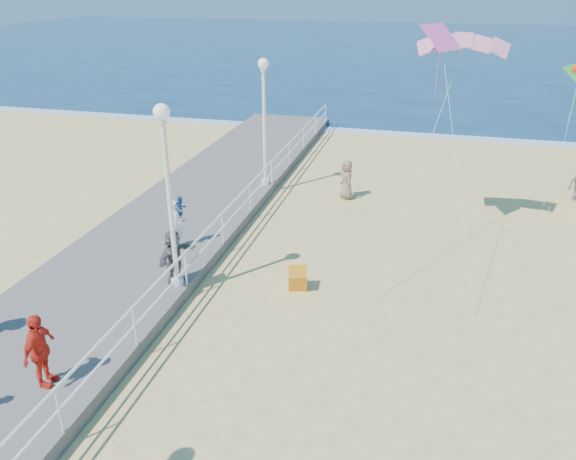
% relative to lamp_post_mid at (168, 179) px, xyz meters
% --- Properties ---
extents(ground, '(160.00, 160.00, 0.00)m').
position_rel_lamp_post_mid_xyz_m(ground, '(5.35, 0.00, -3.66)').
color(ground, '#EBCE7B').
rests_on(ground, ground).
extents(ocean, '(160.00, 90.00, 0.05)m').
position_rel_lamp_post_mid_xyz_m(ocean, '(5.35, 65.00, -3.65)').
color(ocean, navy).
rests_on(ocean, ground).
extents(surf_line, '(160.00, 1.20, 0.04)m').
position_rel_lamp_post_mid_xyz_m(surf_line, '(5.35, 20.50, -3.63)').
color(surf_line, white).
rests_on(surf_line, ground).
extents(boardwalk, '(5.00, 44.00, 0.40)m').
position_rel_lamp_post_mid_xyz_m(boardwalk, '(-2.15, 0.00, -3.46)').
color(boardwalk, slate).
rests_on(boardwalk, ground).
extents(railing, '(0.05, 42.00, 0.55)m').
position_rel_lamp_post_mid_xyz_m(railing, '(0.30, 0.00, -2.41)').
color(railing, white).
rests_on(railing, boardwalk).
extents(lamp_post_mid, '(0.44, 0.44, 5.32)m').
position_rel_lamp_post_mid_xyz_m(lamp_post_mid, '(0.00, 0.00, 0.00)').
color(lamp_post_mid, white).
rests_on(lamp_post_mid, boardwalk).
extents(lamp_post_far, '(0.44, 0.44, 5.32)m').
position_rel_lamp_post_mid_xyz_m(lamp_post_far, '(0.00, 9.00, 0.00)').
color(lamp_post_far, white).
rests_on(lamp_post_far, boardwalk).
extents(woman_holding_toddler, '(0.61, 0.71, 1.65)m').
position_rel_lamp_post_mid_xyz_m(woman_holding_toddler, '(-1.05, 2.32, -2.44)').
color(woman_holding_toddler, white).
rests_on(woman_holding_toddler, boardwalk).
extents(toddler_held, '(0.51, 0.56, 0.93)m').
position_rel_lamp_post_mid_xyz_m(toddler_held, '(-0.90, 2.47, -1.95)').
color(toddler_held, '#2E6AAE').
rests_on(toddler_held, boardwalk).
extents(spectator_3, '(0.52, 1.07, 1.78)m').
position_rel_lamp_post_mid_xyz_m(spectator_3, '(-0.93, -4.83, -2.37)').
color(spectator_3, red).
rests_on(spectator_3, boardwalk).
extents(spectator_5, '(0.87, 1.61, 1.65)m').
position_rel_lamp_post_mid_xyz_m(spectator_5, '(-0.10, 0.14, -2.43)').
color(spectator_5, '#535257').
rests_on(spectator_5, boardwalk).
extents(beach_walker_c, '(0.86, 0.98, 1.68)m').
position_rel_lamp_post_mid_xyz_m(beach_walker_c, '(3.53, 9.22, -2.82)').
color(beach_walker_c, '#806C58').
rests_on(beach_walker_c, ground).
extents(box_kite, '(0.71, 0.83, 0.74)m').
position_rel_lamp_post_mid_xyz_m(box_kite, '(3.34, 1.28, -3.36)').
color(box_kite, '#C9480B').
rests_on(box_kite, ground).
extents(kite_parafoil, '(2.93, 0.94, 0.65)m').
position_rel_lamp_post_mid_xyz_m(kite_parafoil, '(7.47, 6.35, 3.17)').
color(kite_parafoil, '#D01850').
extents(kite_diamond_pink, '(1.36, 1.41, 0.74)m').
position_rel_lamp_post_mid_xyz_m(kite_diamond_pink, '(6.77, 5.65, 3.31)').
color(kite_diamond_pink, '#D74FAB').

